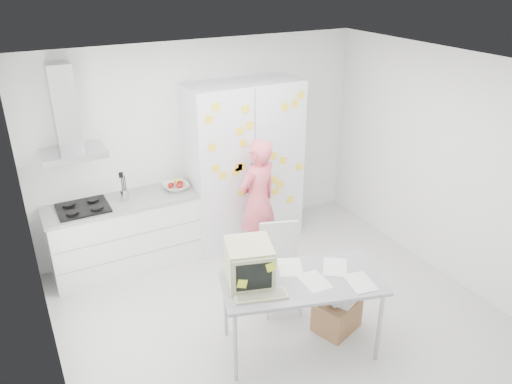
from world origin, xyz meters
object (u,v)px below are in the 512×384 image
desk (269,272)px  chair (280,262)px  cardboard_box (337,314)px  person (258,201)px

desk → chair: (0.47, 0.57, -0.36)m
chair → cardboard_box: 0.82m
desk → person: bearing=81.9°
cardboard_box → desk: bearing=174.2°
person → desk: (-0.71, -1.56, 0.10)m
person → chair: 1.05m
chair → cardboard_box: size_ratio=1.86×
chair → cardboard_box: chair is taller
desk → chair: 0.82m
desk → cardboard_box: (0.79, -0.08, -0.74)m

